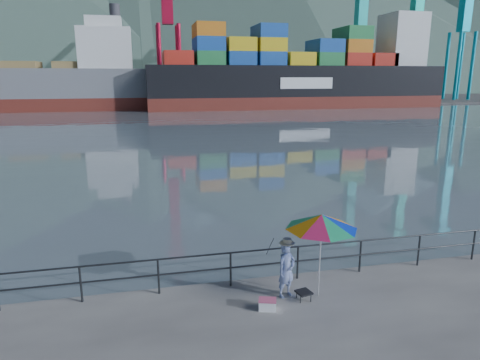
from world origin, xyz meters
name	(u,v)px	position (x,y,z in m)	size (l,w,h in m)	color
harbor_water	(144,95)	(0.00, 130.00, 0.00)	(500.00, 280.00, 0.00)	slate
far_dock	(189,101)	(10.00, 93.00, 0.00)	(200.00, 40.00, 0.40)	#514F4C
guardrail	(195,272)	(0.00, 1.70, 0.52)	(22.00, 0.06, 1.03)	#2D3033
mountains	(220,13)	(38.82, 207.75, 35.55)	(600.00, 332.80, 80.00)	#385147
port_cranes	(289,27)	(31.00, 84.00, 16.00)	(116.00, 28.00, 38.40)	red
container_stacks	(281,88)	(32.83, 94.23, 2.83)	(58.00, 8.40, 7.80)	#267F3F
fisherman	(286,270)	(2.34, 0.80, 0.75)	(0.55, 0.36, 1.50)	#224194
beach_umbrella	(322,222)	(3.19, 0.60, 2.12)	(2.20, 2.20, 2.32)	white
folding_stool	(304,295)	(2.73, 0.49, 0.13)	(0.44, 0.44, 0.24)	black
cooler_bag	(267,305)	(1.65, 0.24, 0.12)	(0.43, 0.29, 0.25)	white
fishing_rod	(269,275)	(2.26, 2.09, 0.00)	(0.02, 0.02, 2.14)	black
bulk_carrier	(31,85)	(-19.82, 73.59, 4.20)	(46.70, 8.08, 14.50)	maroon
container_ship	(306,75)	(29.98, 70.30, 5.86)	(56.88, 9.48, 18.10)	maroon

